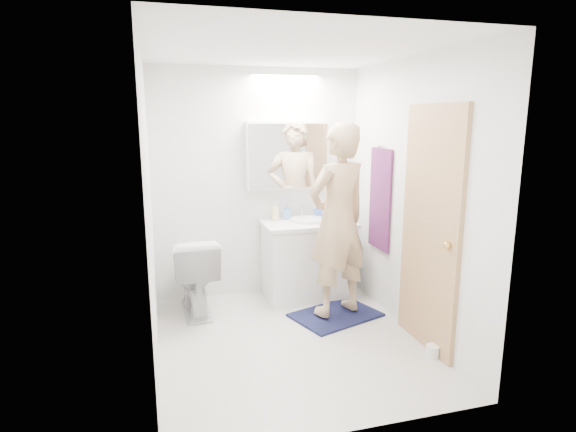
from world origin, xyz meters
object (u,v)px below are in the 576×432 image
object	(u,v)px
person	(338,221)
toilet	(194,274)
vanity_cabinet	(308,261)
soap_bottle_a	(275,211)
medicine_cabinet	(287,155)
toothbrush_cup	(318,214)
soap_bottle_b	(287,211)
toilet_paper_roll	(433,351)

from	to	relation	value
person	toilet	bearing A→B (deg)	-38.91
vanity_cabinet	soap_bottle_a	xyz separation A→B (m)	(-0.32, 0.15, 0.53)
medicine_cabinet	toilet	bearing A→B (deg)	-162.52
medicine_cabinet	soap_bottle_a	bearing A→B (deg)	-158.02
vanity_cabinet	toothbrush_cup	bearing A→B (deg)	43.43
toilet	soap_bottle_b	bearing A→B (deg)	-165.96
vanity_cabinet	toilet_paper_roll	world-z (taller)	vanity_cabinet
vanity_cabinet	soap_bottle_a	size ratio (longest dim) A/B	4.45
medicine_cabinet	person	distance (m)	1.01
vanity_cabinet	soap_bottle_b	bearing A→B (deg)	134.62
person	toilet_paper_roll	bearing A→B (deg)	96.87
toothbrush_cup	toilet	bearing A→B (deg)	-168.65
soap_bottle_a	person	bearing A→B (deg)	-60.66
medicine_cabinet	soap_bottle_b	bearing A→B (deg)	-105.93
medicine_cabinet	soap_bottle_a	xyz separation A→B (m)	(-0.15, -0.06, -0.58)
soap_bottle_b	toilet_paper_roll	size ratio (longest dim) A/B	1.54
toilet	soap_bottle_b	size ratio (longest dim) A/B	4.58
toilet	toilet_paper_roll	bearing A→B (deg)	138.88
medicine_cabinet	toilet	size ratio (longest dim) A/B	1.13
toilet	soap_bottle_a	distance (m)	1.06
medicine_cabinet	toothbrush_cup	distance (m)	0.72
toilet_paper_roll	soap_bottle_a	bearing A→B (deg)	117.33
medicine_cabinet	soap_bottle_b	distance (m)	0.60
soap_bottle_a	toilet_paper_roll	size ratio (longest dim) A/B	1.84
soap_bottle_a	toilet_paper_roll	xyz separation A→B (m)	(0.88, -1.69, -0.87)
person	toilet_paper_roll	size ratio (longest dim) A/B	16.42
soap_bottle_a	toothbrush_cup	distance (m)	0.49
medicine_cabinet	soap_bottle_b	size ratio (longest dim) A/B	5.18
person	soap_bottle_b	bearing A→B (deg)	-89.18
toilet	person	size ratio (longest dim) A/B	0.43
toothbrush_cup	medicine_cabinet	bearing A→B (deg)	171.59
vanity_cabinet	soap_bottle_a	distance (m)	0.64
vanity_cabinet	toothbrush_cup	size ratio (longest dim) A/B	8.92
toilet	soap_bottle_a	world-z (taller)	soap_bottle_a
medicine_cabinet	vanity_cabinet	bearing A→B (deg)	-51.16
soap_bottle_a	vanity_cabinet	bearing A→B (deg)	-25.27
medicine_cabinet	toilet	distance (m)	1.55
vanity_cabinet	person	size ratio (longest dim) A/B	0.50
toilet	toilet_paper_roll	xyz separation A→B (m)	(1.76, -1.43, -0.34)
soap_bottle_b	toothbrush_cup	xyz separation A→B (m)	(0.35, -0.02, -0.04)
vanity_cabinet	toilet_paper_roll	distance (m)	1.68
medicine_cabinet	soap_bottle_a	world-z (taller)	medicine_cabinet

